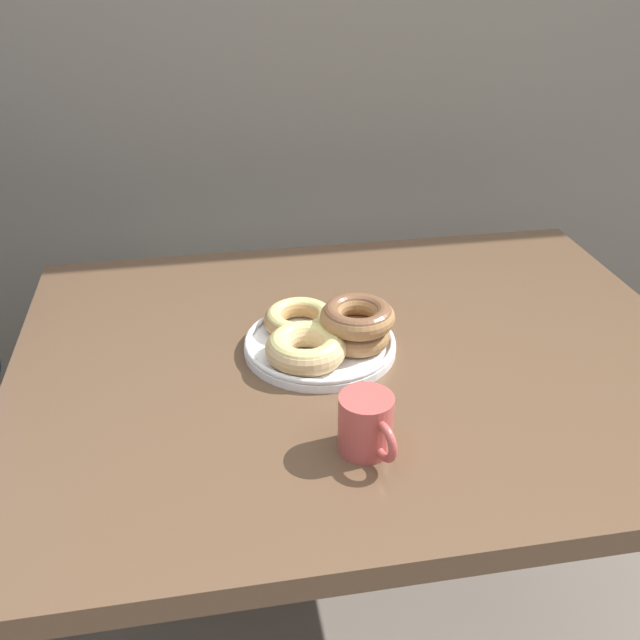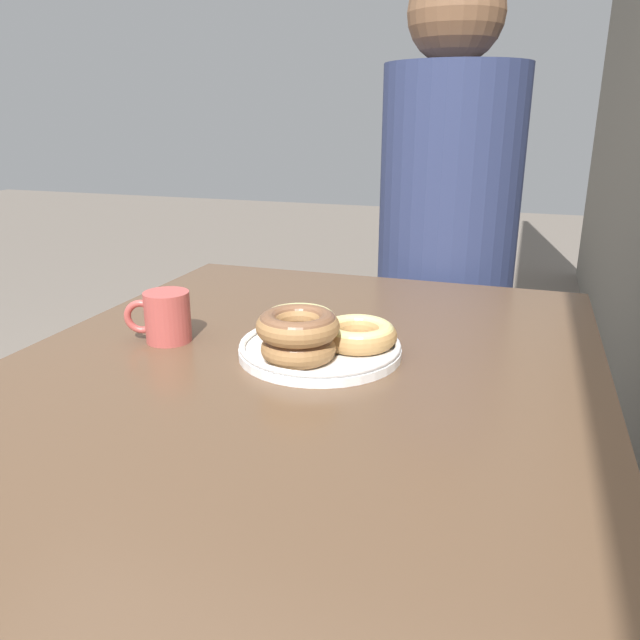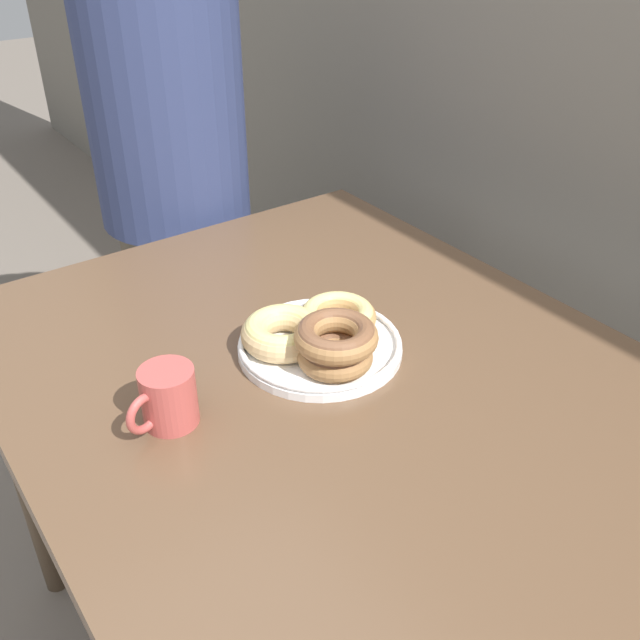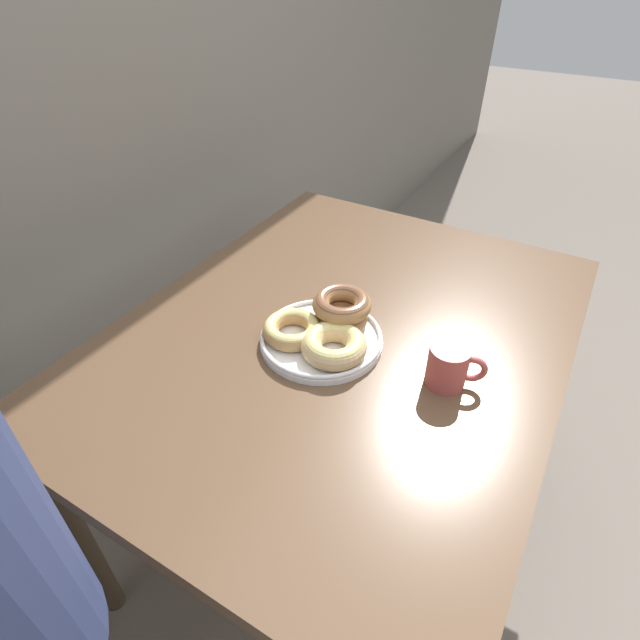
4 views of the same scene
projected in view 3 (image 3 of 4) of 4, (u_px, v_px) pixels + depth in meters
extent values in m
cube|color=brown|center=(336.00, 387.00, 1.10)|extent=(1.19, 0.92, 0.04)
cylinder|color=#473828|center=(24.00, 472.00, 1.47)|extent=(0.05, 0.05, 0.72)
cylinder|color=#473828|center=(335.00, 344.00, 1.87)|extent=(0.05, 0.05, 0.72)
cylinder|color=white|center=(320.00, 348.00, 1.14)|extent=(0.26, 0.26, 0.01)
torus|color=white|center=(320.00, 342.00, 1.14)|extent=(0.26, 0.26, 0.01)
torus|color=#9E7042|center=(335.00, 356.00, 1.08)|extent=(0.16, 0.16, 0.04)
torus|color=brown|center=(335.00, 353.00, 1.08)|extent=(0.15, 0.15, 0.03)
torus|color=#B2844C|center=(338.00, 317.00, 1.18)|extent=(0.18, 0.18, 0.04)
torus|color=#E0D17F|center=(338.00, 314.00, 1.17)|extent=(0.17, 0.17, 0.03)
torus|color=#D6B27A|center=(283.00, 333.00, 1.13)|extent=(0.16, 0.16, 0.04)
torus|color=#E0D17F|center=(283.00, 329.00, 1.12)|extent=(0.15, 0.15, 0.03)
torus|color=#9E7042|center=(336.00, 337.00, 1.06)|extent=(0.17, 0.17, 0.04)
torus|color=brown|center=(336.00, 333.00, 1.06)|extent=(0.16, 0.16, 0.03)
cylinder|color=#B74C47|center=(169.00, 396.00, 0.98)|extent=(0.08, 0.08, 0.09)
cylinder|color=#382114|center=(166.00, 375.00, 0.96)|extent=(0.06, 0.06, 0.00)
torus|color=#B74C47|center=(144.00, 414.00, 0.95)|extent=(0.03, 0.06, 0.06)
cube|color=brown|center=(187.00, 326.00, 1.96)|extent=(0.28, 0.20, 0.69)
cylinder|color=navy|center=(165.00, 103.00, 1.59)|extent=(0.35, 0.35, 0.55)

